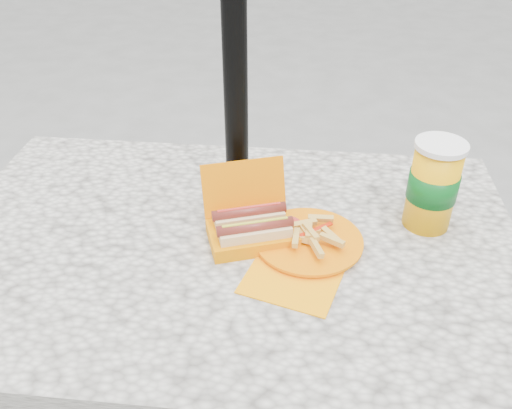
# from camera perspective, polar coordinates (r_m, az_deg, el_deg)

# --- Properties ---
(picnic_table) EXTENTS (1.20, 0.80, 0.75)m
(picnic_table) POSITION_cam_1_polar(r_m,az_deg,el_deg) (1.19, -2.82, -7.85)
(picnic_table) COLOR beige
(picnic_table) RESTS_ON ground
(umbrella_pole) EXTENTS (0.05, 0.05, 2.20)m
(umbrella_pole) POSITION_cam_1_polar(r_m,az_deg,el_deg) (1.09, -2.26, 16.30)
(umbrella_pole) COLOR black
(umbrella_pole) RESTS_ON ground
(hotdog_box) EXTENTS (0.21, 0.20, 0.14)m
(hotdog_box) POSITION_cam_1_polar(r_m,az_deg,el_deg) (1.10, -0.48, -2.34)
(hotdog_box) COLOR orange
(hotdog_box) RESTS_ON picnic_table
(fries_plate) EXTENTS (0.24, 0.31, 0.04)m
(fries_plate) POSITION_cam_1_polar(r_m,az_deg,el_deg) (1.09, 5.41, -3.99)
(fries_plate) COLOR #FF9604
(fries_plate) RESTS_ON picnic_table
(soda_cup) EXTENTS (0.10, 0.10, 0.19)m
(soda_cup) POSITION_cam_1_polar(r_m,az_deg,el_deg) (1.16, 18.13, 1.97)
(soda_cup) COLOR #FFAC07
(soda_cup) RESTS_ON picnic_table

